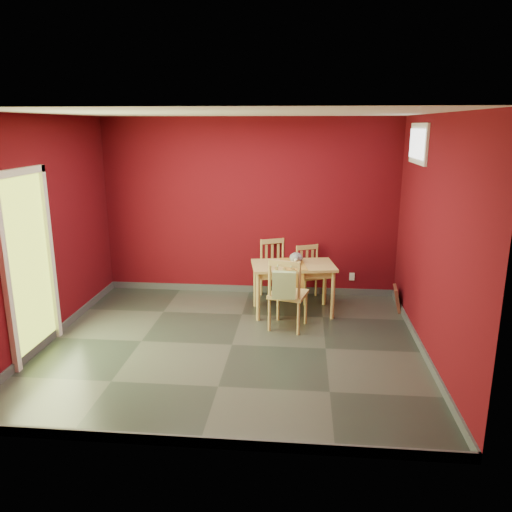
# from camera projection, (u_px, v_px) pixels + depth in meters

# --- Properties ---
(ground) EXTENTS (4.50, 4.50, 0.00)m
(ground) POSITION_uv_depth(u_px,v_px,m) (232.00, 345.00, 6.03)
(ground) COLOR #2D342D
(ground) RESTS_ON ground
(room_shell) EXTENTS (4.50, 4.50, 4.50)m
(room_shell) POSITION_uv_depth(u_px,v_px,m) (232.00, 341.00, 6.02)
(room_shell) COLOR #4F080F
(room_shell) RESTS_ON ground
(doorway) EXTENTS (0.06, 1.01, 2.13)m
(doorway) POSITION_uv_depth(u_px,v_px,m) (28.00, 259.00, 5.56)
(doorway) COLOR #B7D838
(doorway) RESTS_ON ground
(window) EXTENTS (0.05, 0.90, 0.50)m
(window) POSITION_uv_depth(u_px,v_px,m) (418.00, 144.00, 6.19)
(window) COLOR white
(window) RESTS_ON room_shell
(outlet_plate) EXTENTS (0.08, 0.02, 0.12)m
(outlet_plate) POSITION_uv_depth(u_px,v_px,m) (352.00, 277.00, 7.72)
(outlet_plate) COLOR silver
(outlet_plate) RESTS_ON room_shell
(dining_table) EXTENTS (1.22, 0.84, 0.71)m
(dining_table) POSITION_uv_depth(u_px,v_px,m) (293.00, 270.00, 6.92)
(dining_table) COLOR tan
(dining_table) RESTS_ON ground
(table_runner) EXTENTS (0.41, 0.69, 0.33)m
(table_runner) POSITION_uv_depth(u_px,v_px,m) (293.00, 270.00, 6.81)
(table_runner) COLOR #B2802E
(table_runner) RESTS_ON dining_table
(chair_far_left) EXTENTS (0.55, 0.55, 0.89)m
(chair_far_left) POSITION_uv_depth(u_px,v_px,m) (275.00, 268.00, 7.61)
(chair_far_left) COLOR tan
(chair_far_left) RESTS_ON ground
(chair_far_right) EXTENTS (0.51, 0.51, 0.82)m
(chair_far_right) POSITION_uv_depth(u_px,v_px,m) (310.00, 273.00, 7.50)
(chair_far_right) COLOR tan
(chair_far_right) RESTS_ON ground
(chair_near) EXTENTS (0.54, 0.54, 0.96)m
(chair_near) POSITION_uv_depth(u_px,v_px,m) (287.00, 293.00, 6.39)
(chair_near) COLOR tan
(chair_near) RESTS_ON ground
(tote_bag) EXTENTS (0.29, 0.18, 0.41)m
(tote_bag) POSITION_uv_depth(u_px,v_px,m) (284.00, 285.00, 6.13)
(tote_bag) COLOR #96B171
(tote_bag) RESTS_ON chair_near
(cat) EXTENTS (0.37, 0.43, 0.19)m
(cat) POSITION_uv_depth(u_px,v_px,m) (296.00, 256.00, 6.97)
(cat) COLOR slate
(cat) RESTS_ON table_runner
(picture_frame) EXTENTS (0.15, 0.35, 0.34)m
(picture_frame) POSITION_uv_depth(u_px,v_px,m) (397.00, 298.00, 7.14)
(picture_frame) COLOR brown
(picture_frame) RESTS_ON ground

